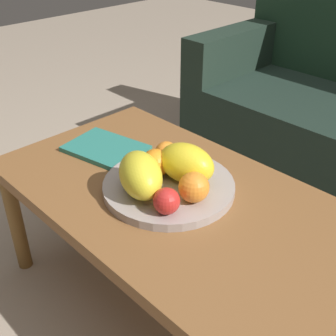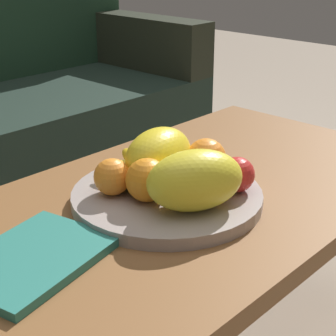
{
  "view_description": "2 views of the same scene",
  "coord_description": "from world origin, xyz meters",
  "px_view_note": "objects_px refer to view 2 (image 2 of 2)",
  "views": [
    {
      "loc": [
        0.67,
        -0.71,
        1.15
      ],
      "look_at": [
        -0.06,
        -0.0,
        0.52
      ],
      "focal_mm": 46.09,
      "sensor_mm": 36.0,
      "label": 1
    },
    {
      "loc": [
        -0.78,
        -0.67,
        0.94
      ],
      "look_at": [
        -0.06,
        -0.0,
        0.52
      ],
      "focal_mm": 59.44,
      "sensor_mm": 36.0,
      "label": 2
    }
  ],
  "objects_px": {
    "fruit_bowl": "(168,197)",
    "magazine": "(32,259)",
    "apple_front": "(237,175)",
    "banana_bunch": "(135,172)",
    "melon_smaller_beside": "(159,156)",
    "coffee_table": "(185,214)",
    "orange_right": "(206,158)",
    "melon_large_front": "(195,180)",
    "orange_left": "(112,177)",
    "orange_front": "(147,180)"
  },
  "relations": [
    {
      "from": "orange_right",
      "to": "banana_bunch",
      "type": "distance_m",
      "value": 0.15
    },
    {
      "from": "fruit_bowl",
      "to": "orange_right",
      "type": "distance_m",
      "value": 0.12
    },
    {
      "from": "banana_bunch",
      "to": "magazine",
      "type": "xyz_separation_m",
      "value": [
        -0.29,
        -0.06,
        -0.04
      ]
    },
    {
      "from": "fruit_bowl",
      "to": "orange_left",
      "type": "bearing_deg",
      "value": 138.45
    },
    {
      "from": "coffee_table",
      "to": "banana_bunch",
      "type": "height_order",
      "value": "banana_bunch"
    },
    {
      "from": "coffee_table",
      "to": "magazine",
      "type": "distance_m",
      "value": 0.37
    },
    {
      "from": "orange_front",
      "to": "banana_bunch",
      "type": "distance_m",
      "value": 0.08
    },
    {
      "from": "banana_bunch",
      "to": "melon_large_front",
      "type": "bearing_deg",
      "value": -89.67
    },
    {
      "from": "orange_front",
      "to": "apple_front",
      "type": "distance_m",
      "value": 0.18
    },
    {
      "from": "melon_smaller_beside",
      "to": "apple_front",
      "type": "relative_size",
      "value": 2.43
    },
    {
      "from": "coffee_table",
      "to": "orange_left",
      "type": "distance_m",
      "value": 0.19
    },
    {
      "from": "melon_large_front",
      "to": "orange_right",
      "type": "bearing_deg",
      "value": 31.27
    },
    {
      "from": "coffee_table",
      "to": "orange_left",
      "type": "height_order",
      "value": "orange_left"
    },
    {
      "from": "melon_smaller_beside",
      "to": "orange_left",
      "type": "distance_m",
      "value": 0.11
    },
    {
      "from": "orange_front",
      "to": "magazine",
      "type": "height_order",
      "value": "orange_front"
    },
    {
      "from": "melon_smaller_beside",
      "to": "magazine",
      "type": "bearing_deg",
      "value": -173.88
    },
    {
      "from": "fruit_bowl",
      "to": "coffee_table",
      "type": "bearing_deg",
      "value": 2.95
    },
    {
      "from": "fruit_bowl",
      "to": "melon_large_front",
      "type": "height_order",
      "value": "melon_large_front"
    },
    {
      "from": "fruit_bowl",
      "to": "orange_right",
      "type": "bearing_deg",
      "value": -4.5
    },
    {
      "from": "coffee_table",
      "to": "melon_smaller_beside",
      "type": "xyz_separation_m",
      "value": [
        -0.03,
        0.05,
        0.13
      ]
    },
    {
      "from": "melon_large_front",
      "to": "orange_left",
      "type": "bearing_deg",
      "value": 111.57
    },
    {
      "from": "magazine",
      "to": "coffee_table",
      "type": "bearing_deg",
      "value": -13.34
    },
    {
      "from": "apple_front",
      "to": "banana_bunch",
      "type": "height_order",
      "value": "apple_front"
    },
    {
      "from": "fruit_bowl",
      "to": "apple_front",
      "type": "relative_size",
      "value": 5.38
    },
    {
      "from": "orange_right",
      "to": "apple_front",
      "type": "relative_size",
      "value": 1.19
    },
    {
      "from": "fruit_bowl",
      "to": "banana_bunch",
      "type": "distance_m",
      "value": 0.08
    },
    {
      "from": "coffee_table",
      "to": "orange_right",
      "type": "height_order",
      "value": "orange_right"
    },
    {
      "from": "coffee_table",
      "to": "orange_right",
      "type": "bearing_deg",
      "value": -12.64
    },
    {
      "from": "banana_bunch",
      "to": "fruit_bowl",
      "type": "bearing_deg",
      "value": -74.54
    },
    {
      "from": "melon_large_front",
      "to": "banana_bunch",
      "type": "relative_size",
      "value": 1.17
    },
    {
      "from": "coffee_table",
      "to": "melon_smaller_beside",
      "type": "bearing_deg",
      "value": 125.17
    },
    {
      "from": "orange_front",
      "to": "melon_large_front",
      "type": "bearing_deg",
      "value": -68.26
    },
    {
      "from": "coffee_table",
      "to": "banana_bunch",
      "type": "distance_m",
      "value": 0.14
    },
    {
      "from": "melon_smaller_beside",
      "to": "banana_bunch",
      "type": "height_order",
      "value": "melon_smaller_beside"
    },
    {
      "from": "coffee_table",
      "to": "melon_large_front",
      "type": "xyz_separation_m",
      "value": [
        -0.07,
        -0.09,
        0.13
      ]
    },
    {
      "from": "orange_left",
      "to": "magazine",
      "type": "distance_m",
      "value": 0.24
    },
    {
      "from": "banana_bunch",
      "to": "magazine",
      "type": "distance_m",
      "value": 0.3
    },
    {
      "from": "fruit_bowl",
      "to": "magazine",
      "type": "relative_size",
      "value": 1.5
    },
    {
      "from": "melon_smaller_beside",
      "to": "apple_front",
      "type": "height_order",
      "value": "melon_smaller_beside"
    },
    {
      "from": "melon_smaller_beside",
      "to": "orange_right",
      "type": "relative_size",
      "value": 2.05
    },
    {
      "from": "orange_right",
      "to": "apple_front",
      "type": "xyz_separation_m",
      "value": [
        -0.01,
        -0.09,
        -0.01
      ]
    },
    {
      "from": "banana_bunch",
      "to": "orange_front",
      "type": "bearing_deg",
      "value": -116.48
    },
    {
      "from": "melon_large_front",
      "to": "banana_bunch",
      "type": "distance_m",
      "value": 0.16
    },
    {
      "from": "coffee_table",
      "to": "melon_smaller_beside",
      "type": "height_order",
      "value": "melon_smaller_beside"
    },
    {
      "from": "melon_smaller_beside",
      "to": "apple_front",
      "type": "bearing_deg",
      "value": -64.18
    },
    {
      "from": "melon_smaller_beside",
      "to": "banana_bunch",
      "type": "distance_m",
      "value": 0.06
    },
    {
      "from": "apple_front",
      "to": "coffee_table",
      "type": "bearing_deg",
      "value": 110.94
    },
    {
      "from": "apple_front",
      "to": "banana_bunch",
      "type": "xyz_separation_m",
      "value": [
        -0.11,
        0.17,
        -0.01
      ]
    },
    {
      "from": "coffee_table",
      "to": "orange_front",
      "type": "height_order",
      "value": "orange_front"
    },
    {
      "from": "fruit_bowl",
      "to": "melon_large_front",
      "type": "bearing_deg",
      "value": -102.71
    }
  ]
}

